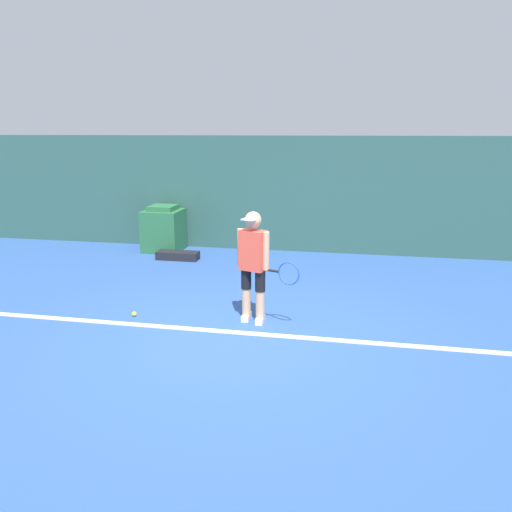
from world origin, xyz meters
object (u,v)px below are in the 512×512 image
object	(u,v)px
tennis_player	(254,262)
tennis_ball	(134,314)
covered_chair	(164,229)
equipment_bag	(178,255)

from	to	relation	value
tennis_player	tennis_ball	world-z (taller)	tennis_player
covered_chair	tennis_ball	bearing A→B (deg)	-74.84
tennis_ball	equipment_bag	size ratio (longest dim) A/B	0.08
tennis_player	covered_chair	world-z (taller)	tennis_player
tennis_ball	equipment_bag	xyz separation A→B (m)	(-0.49, 3.15, 0.05)
tennis_player	equipment_bag	distance (m)	3.79
tennis_ball	tennis_player	bearing A→B (deg)	4.86
covered_chair	tennis_player	bearing A→B (deg)	-53.60
tennis_ball	covered_chair	size ratio (longest dim) A/B	0.07
covered_chair	equipment_bag	distance (m)	0.98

